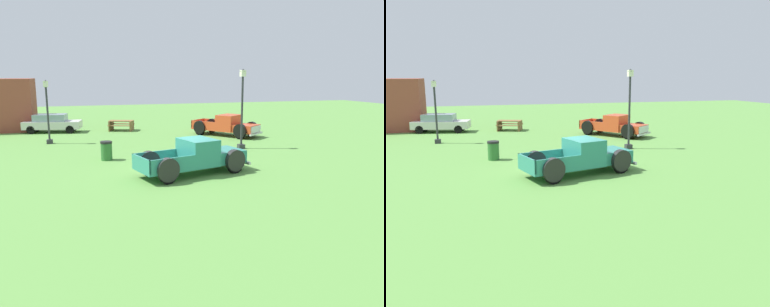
% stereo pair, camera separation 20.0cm
% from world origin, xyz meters
% --- Properties ---
extents(ground_plane, '(80.00, 80.00, 0.00)m').
position_xyz_m(ground_plane, '(0.00, 0.00, 0.00)').
color(ground_plane, '#5B9342').
extents(pickup_truck_foreground, '(5.20, 2.98, 1.50)m').
position_xyz_m(pickup_truck_foreground, '(0.72, -0.61, 0.72)').
color(pickup_truck_foreground, '#2D8475').
rests_on(pickup_truck_foreground, ground_plane).
extents(pickup_truck_behind_left, '(4.27, 4.87, 1.48)m').
position_xyz_m(pickup_truck_behind_left, '(5.99, 8.71, 0.70)').
color(pickup_truck_behind_left, '#D14723').
rests_on(pickup_truck_behind_left, ground_plane).
extents(sedan_distant_a, '(4.29, 2.41, 1.35)m').
position_xyz_m(sedan_distant_a, '(-5.91, 14.19, 0.71)').
color(sedan_distant_a, silver).
rests_on(sedan_distant_a, ground_plane).
extents(lamp_post_near, '(0.36, 0.36, 4.53)m').
position_xyz_m(lamp_post_near, '(4.83, 4.11, 2.37)').
color(lamp_post_near, '#2D2D33').
rests_on(lamp_post_near, ground_plane).
extents(lamp_post_far, '(0.36, 0.36, 3.91)m').
position_xyz_m(lamp_post_far, '(-5.86, 9.12, 2.05)').
color(lamp_post_far, '#2D2D33').
rests_on(lamp_post_far, ground_plane).
extents(picnic_table, '(2.19, 2.00, 0.78)m').
position_xyz_m(picnic_table, '(-0.88, 13.64, 0.49)').
color(picnic_table, olive).
rests_on(picnic_table, ground_plane).
extents(trash_can, '(0.59, 0.59, 0.95)m').
position_xyz_m(trash_can, '(-2.88, 3.23, 0.48)').
color(trash_can, '#2D6B2D').
rests_on(trash_can, ground_plane).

